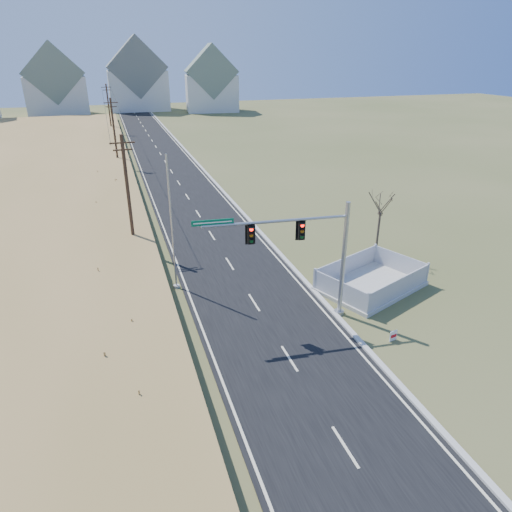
{
  "coord_description": "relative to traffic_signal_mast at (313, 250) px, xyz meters",
  "views": [
    {
      "loc": [
        -7.47,
        -19.7,
        14.38
      ],
      "look_at": [
        0.01,
        3.64,
        3.4
      ],
      "focal_mm": 32.0,
      "sensor_mm": 36.0,
      "label": 1
    }
  ],
  "objects": [
    {
      "name": "traffic_signal_mast",
      "position": [
        0.0,
        0.0,
        0.0
      ],
      "size": [
        8.76,
        1.14,
        6.99
      ],
      "rotation": [
        0.0,
        0.0,
        -0.09
      ],
      "color": "#9EA0A5",
      "rests_on": "ground"
    },
    {
      "name": "ground",
      "position": [
        -2.65,
        -1.45,
        -4.32
      ],
      "size": [
        260.0,
        260.0,
        0.0
      ],
      "primitive_type": "plane",
      "color": "#4B5228",
      "rests_on": "ground"
    },
    {
      "name": "flagpole",
      "position": [
        -6.95,
        6.13,
        -0.76
      ],
      "size": [
        0.4,
        0.4,
        8.91
      ],
      "color": "#B7B5AD",
      "rests_on": "ground"
    },
    {
      "name": "utility_pole_far",
      "position": [
        -9.15,
        73.55,
        0.37
      ],
      "size": [
        1.8,
        0.26,
        9.0
      ],
      "color": "#422D1E",
      "rests_on": "ground"
    },
    {
      "name": "bare_tree",
      "position": [
        8.3,
        6.38,
        0.11
      ],
      "size": [
        2.07,
        2.07,
        5.49
      ],
      "color": "#4C3F33",
      "rests_on": "ground"
    },
    {
      "name": "road",
      "position": [
        -2.65,
        48.55,
        -4.29
      ],
      "size": [
        8.0,
        180.0,
        0.06
      ],
      "primitive_type": "cube",
      "color": "black",
      "rests_on": "ground"
    },
    {
      "name": "condo_nnw",
      "position": [
        -20.65,
        106.55,
        2.62
      ],
      "size": [
        14.93,
        11.17,
        17.03
      ],
      "rotation": [
        0.0,
        0.0,
        0.07
      ],
      "color": "silver",
      "rests_on": "ground"
    },
    {
      "name": "utility_pole_mid",
      "position": [
        -9.15,
        43.55,
        0.37
      ],
      "size": [
        1.8,
        0.26,
        9.0
      ],
      "color": "#422D1E",
      "rests_on": "ground"
    },
    {
      "name": "utility_pole_near",
      "position": [
        -9.15,
        13.55,
        0.37
      ],
      "size": [
        1.8,
        0.26,
        9.0
      ],
      "color": "#422D1E",
      "rests_on": "ground"
    },
    {
      "name": "fence_enclosure",
      "position": [
        5.36,
        2.14,
        -4.02
      ],
      "size": [
        7.91,
        6.75,
        1.53
      ],
      "rotation": [
        0.0,
        0.0,
        0.39
      ],
      "color": "#B7B5AD",
      "rests_on": "ground"
    },
    {
      "name": "condo_n",
      "position": [
        -0.65,
        110.55,
        3.29
      ],
      "size": [
        15.27,
        10.2,
        18.54
      ],
      "color": "silver",
      "rests_on": "ground"
    },
    {
      "name": "curb",
      "position": [
        1.5,
        48.55,
        -4.23
      ],
      "size": [
        0.3,
        180.0,
        0.18
      ],
      "primitive_type": "cube",
      "color": "#B2AFA8",
      "rests_on": "ground"
    },
    {
      "name": "open_sign",
      "position": [
        3.32,
        -3.65,
        -3.99
      ],
      "size": [
        0.5,
        0.14,
        0.61
      ],
      "rotation": [
        0.0,
        0.0,
        0.18
      ],
      "color": "white",
      "rests_on": "ground"
    },
    {
      "name": "condo_ne",
      "position": [
        17.35,
        102.55,
        2.52
      ],
      "size": [
        14.12,
        10.51,
        16.52
      ],
      "rotation": [
        0.0,
        0.0,
        -0.1
      ],
      "color": "silver",
      "rests_on": "ground"
    }
  ]
}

